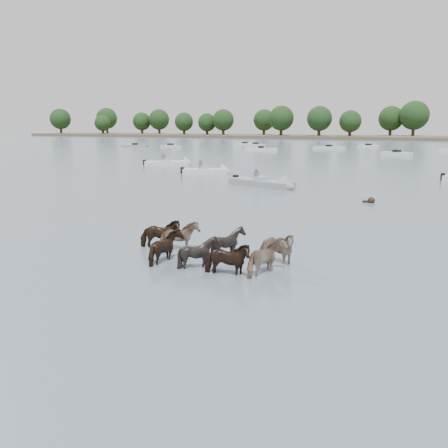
% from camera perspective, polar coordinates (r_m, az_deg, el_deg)
% --- Properties ---
extents(ground, '(400.00, 400.00, 0.00)m').
position_cam_1_polar(ground, '(15.68, -8.12, -5.00)').
color(ground, '#4C5D6E').
rests_on(ground, ground).
extents(shoreline, '(160.00, 30.00, 1.00)m').
position_cam_1_polar(shoreline, '(180.44, -0.60, 10.61)').
color(shoreline, '#4C4233').
rests_on(shoreline, ground).
extents(pony_herd, '(6.26, 3.15, 1.32)m').
position_cam_1_polar(pony_herd, '(15.91, -1.60, -3.03)').
color(pony_herd, black).
rests_on(pony_herd, ground).
extents(swimming_pony, '(0.72, 0.44, 0.44)m').
position_cam_1_polar(swimming_pony, '(29.34, 17.25, 2.68)').
color(swimming_pony, black).
rests_on(swimming_pony, ground).
extents(motorboat_a, '(4.76, 3.71, 1.92)m').
position_cam_1_polar(motorboat_a, '(44.77, -1.49, 6.38)').
color(motorboat_a, silver).
rests_on(motorboat_a, ground).
extents(motorboat_b, '(6.03, 3.59, 1.92)m').
position_cam_1_polar(motorboat_b, '(35.18, 5.46, 4.81)').
color(motorboat_b, gray).
rests_on(motorboat_b, ground).
extents(motorboat_f, '(5.45, 4.28, 1.92)m').
position_cam_1_polar(motorboat_f, '(54.85, -6.14, 7.32)').
color(motorboat_f, silver).
rests_on(motorboat_f, ground).
extents(distant_flotilla, '(105.13, 28.79, 0.93)m').
position_cam_1_polar(distant_flotilla, '(90.69, 20.25, 8.47)').
color(distant_flotilla, gray).
rests_on(distant_flotilla, ground).
extents(treeline, '(148.27, 23.31, 12.19)m').
position_cam_1_polar(treeline, '(179.00, -0.04, 12.52)').
color(treeline, '#382619').
rests_on(treeline, ground).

